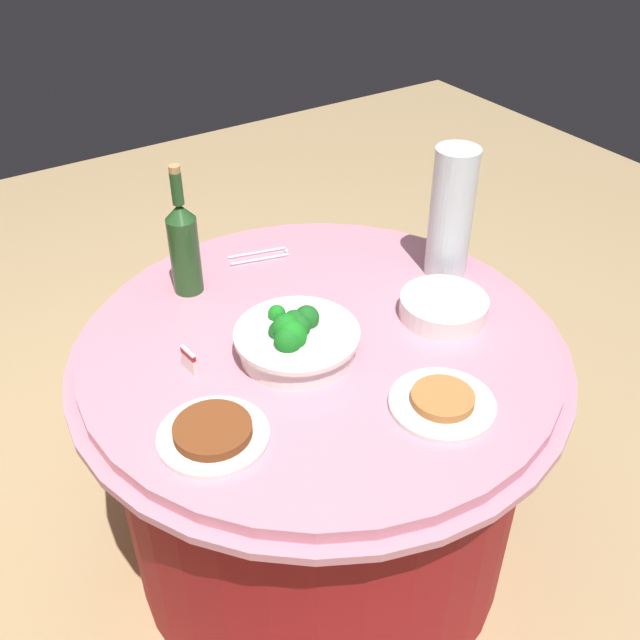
{
  "coord_description": "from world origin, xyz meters",
  "views": [
    {
      "loc": [
        -1.12,
        0.73,
        1.77
      ],
      "look_at": [
        0.0,
        0.0,
        0.79
      ],
      "focal_mm": 41.08,
      "sensor_mm": 36.0,
      "label": 1
    }
  ],
  "objects_px": {
    "label_placard_front": "(189,359)",
    "plate_stack": "(444,307)",
    "food_plate_stir_fry": "(213,433)",
    "food_plate_peanuts": "(442,402)",
    "broccoli_bowl": "(296,338)",
    "wine_bottle": "(184,245)",
    "decorative_fruit_vase": "(451,216)",
    "serving_tongs": "(261,256)"
  },
  "relations": [
    {
      "from": "label_placard_front",
      "to": "plate_stack",
      "type": "bearing_deg",
      "value": -103.36
    },
    {
      "from": "food_plate_stir_fry",
      "to": "food_plate_peanuts",
      "type": "distance_m",
      "value": 0.47
    },
    {
      "from": "broccoli_bowl",
      "to": "food_plate_stir_fry",
      "type": "xyz_separation_m",
      "value": [
        -0.14,
        0.27,
        -0.03
      ]
    },
    {
      "from": "broccoli_bowl",
      "to": "plate_stack",
      "type": "bearing_deg",
      "value": -99.72
    },
    {
      "from": "broccoli_bowl",
      "to": "wine_bottle",
      "type": "relative_size",
      "value": 0.83
    },
    {
      "from": "decorative_fruit_vase",
      "to": "serving_tongs",
      "type": "relative_size",
      "value": 2.04
    },
    {
      "from": "food_plate_stir_fry",
      "to": "label_placard_front",
      "type": "bearing_deg",
      "value": -12.85
    },
    {
      "from": "food_plate_stir_fry",
      "to": "label_placard_front",
      "type": "height_order",
      "value": "label_placard_front"
    },
    {
      "from": "food_plate_peanuts",
      "to": "label_placard_front",
      "type": "height_order",
      "value": "label_placard_front"
    },
    {
      "from": "plate_stack",
      "to": "decorative_fruit_vase",
      "type": "bearing_deg",
      "value": -42.11
    },
    {
      "from": "decorative_fruit_vase",
      "to": "food_plate_stir_fry",
      "type": "height_order",
      "value": "decorative_fruit_vase"
    },
    {
      "from": "broccoli_bowl",
      "to": "food_plate_stir_fry",
      "type": "bearing_deg",
      "value": 116.48
    },
    {
      "from": "wine_bottle",
      "to": "serving_tongs",
      "type": "relative_size",
      "value": 2.01
    },
    {
      "from": "plate_stack",
      "to": "food_plate_stir_fry",
      "type": "bearing_deg",
      "value": 96.27
    },
    {
      "from": "plate_stack",
      "to": "label_placard_front",
      "type": "xyz_separation_m",
      "value": [
        0.14,
        0.6,
        0.01
      ]
    },
    {
      "from": "decorative_fruit_vase",
      "to": "label_placard_front",
      "type": "bearing_deg",
      "value": 90.73
    },
    {
      "from": "serving_tongs",
      "to": "food_plate_stir_fry",
      "type": "distance_m",
      "value": 0.68
    },
    {
      "from": "wine_bottle",
      "to": "food_plate_peanuts",
      "type": "bearing_deg",
      "value": -159.63
    },
    {
      "from": "food_plate_stir_fry",
      "to": "broccoli_bowl",
      "type": "bearing_deg",
      "value": -63.52
    },
    {
      "from": "broccoli_bowl",
      "to": "label_placard_front",
      "type": "xyz_separation_m",
      "value": [
        0.08,
        0.22,
        -0.01
      ]
    },
    {
      "from": "plate_stack",
      "to": "serving_tongs",
      "type": "distance_m",
      "value": 0.53
    },
    {
      "from": "wine_bottle",
      "to": "serving_tongs",
      "type": "height_order",
      "value": "wine_bottle"
    },
    {
      "from": "serving_tongs",
      "to": "plate_stack",
      "type": "bearing_deg",
      "value": -153.83
    },
    {
      "from": "wine_bottle",
      "to": "label_placard_front",
      "type": "height_order",
      "value": "wine_bottle"
    },
    {
      "from": "wine_bottle",
      "to": "label_placard_front",
      "type": "bearing_deg",
      "value": 155.56
    },
    {
      "from": "label_placard_front",
      "to": "food_plate_stir_fry",
      "type": "bearing_deg",
      "value": 167.15
    },
    {
      "from": "food_plate_peanuts",
      "to": "label_placard_front",
      "type": "relative_size",
      "value": 4.0
    },
    {
      "from": "broccoli_bowl",
      "to": "food_plate_stir_fry",
      "type": "height_order",
      "value": "broccoli_bowl"
    },
    {
      "from": "serving_tongs",
      "to": "label_placard_front",
      "type": "height_order",
      "value": "label_placard_front"
    },
    {
      "from": "broccoli_bowl",
      "to": "food_plate_peanuts",
      "type": "relative_size",
      "value": 1.27
    },
    {
      "from": "food_plate_stir_fry",
      "to": "label_placard_front",
      "type": "relative_size",
      "value": 4.0
    },
    {
      "from": "label_placard_front",
      "to": "decorative_fruit_vase",
      "type": "bearing_deg",
      "value": -89.27
    },
    {
      "from": "food_plate_peanuts",
      "to": "broccoli_bowl",
      "type": "bearing_deg",
      "value": 27.87
    },
    {
      "from": "broccoli_bowl",
      "to": "food_plate_stir_fry",
      "type": "relative_size",
      "value": 1.27
    },
    {
      "from": "decorative_fruit_vase",
      "to": "label_placard_front",
      "type": "height_order",
      "value": "decorative_fruit_vase"
    },
    {
      "from": "plate_stack",
      "to": "food_plate_peanuts",
      "type": "height_order",
      "value": "plate_stack"
    },
    {
      "from": "plate_stack",
      "to": "wine_bottle",
      "type": "relative_size",
      "value": 0.62
    },
    {
      "from": "decorative_fruit_vase",
      "to": "food_plate_stir_fry",
      "type": "xyz_separation_m",
      "value": [
        -0.22,
        0.78,
        -0.15
      ]
    },
    {
      "from": "broccoli_bowl",
      "to": "food_plate_peanuts",
      "type": "distance_m",
      "value": 0.35
    },
    {
      "from": "wine_bottle",
      "to": "food_plate_peanuts",
      "type": "relative_size",
      "value": 1.53
    },
    {
      "from": "label_placard_front",
      "to": "food_plate_peanuts",
      "type": "bearing_deg",
      "value": -135.0
    },
    {
      "from": "food_plate_stir_fry",
      "to": "food_plate_peanuts",
      "type": "relative_size",
      "value": 1.0
    }
  ]
}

